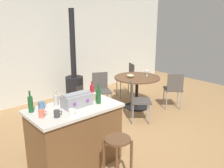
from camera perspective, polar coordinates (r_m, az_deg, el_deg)
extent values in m
plane|color=#A37A4C|center=(4.80, 4.57, -10.94)|extent=(8.80, 8.80, 0.00)
cube|color=beige|center=(6.59, -12.94, 8.47)|extent=(8.00, 0.10, 2.70)
cube|color=brown|center=(3.74, -8.52, -11.97)|extent=(1.23, 0.69, 0.86)
cube|color=beige|center=(3.55, -8.82, -5.58)|extent=(1.29, 0.75, 0.04)
cylinder|color=brown|center=(3.50, 1.41, -16.01)|extent=(0.04, 0.04, 0.63)
cylinder|color=brown|center=(3.36, -1.91, -17.50)|extent=(0.04, 0.04, 0.63)
cylinder|color=brown|center=(3.35, 4.46, -17.70)|extent=(0.04, 0.04, 0.63)
cylinder|color=brown|center=(3.18, 1.30, -12.66)|extent=(0.34, 0.34, 0.03)
cylinder|color=black|center=(5.98, 5.62, -5.21)|extent=(0.58, 0.58, 0.02)
cylinder|color=black|center=(5.87, 5.72, -2.05)|extent=(0.07, 0.07, 0.72)
cylinder|color=brown|center=(5.76, 5.82, 1.49)|extent=(1.06, 1.06, 0.03)
cube|color=#47423D|center=(5.08, 6.66, -3.89)|extent=(0.56, 0.56, 0.03)
cube|color=#47423D|center=(5.00, 4.56, -1.75)|extent=(0.25, 0.29, 0.40)
cylinder|color=gray|center=(5.30, 4.53, -5.64)|extent=(0.02, 0.02, 0.44)
cylinder|color=gray|center=(4.99, 4.84, -7.08)|extent=(0.02, 0.02, 0.44)
cylinder|color=gray|center=(5.03, 8.73, -7.02)|extent=(0.02, 0.02, 0.44)
cylinder|color=gray|center=(5.34, 8.18, -5.60)|extent=(0.02, 0.02, 0.44)
cube|color=#47423D|center=(5.96, 13.91, -1.10)|extent=(0.57, 0.57, 0.03)
cube|color=#47423D|center=(5.73, 14.43, 0.25)|extent=(0.28, 0.26, 0.40)
cylinder|color=gray|center=(5.84, 12.46, -3.83)|extent=(0.02, 0.02, 0.45)
cylinder|color=gray|center=(5.92, 15.70, -3.81)|extent=(0.02, 0.02, 0.45)
cylinder|color=gray|center=(6.23, 14.96, -2.75)|extent=(0.02, 0.02, 0.45)
cylinder|color=gray|center=(6.16, 11.88, -2.76)|extent=(0.02, 0.02, 0.45)
cube|color=#47423D|center=(6.61, 2.96, 1.22)|extent=(0.53, 0.53, 0.03)
cube|color=#47423D|center=(6.63, 4.54, 3.01)|extent=(0.17, 0.34, 0.40)
cylinder|color=gray|center=(6.58, 4.81, -1.14)|extent=(0.02, 0.02, 0.47)
cylinder|color=gray|center=(6.89, 3.81, -0.34)|extent=(0.02, 0.02, 0.47)
cylinder|color=gray|center=(6.78, 1.11, -0.56)|extent=(0.02, 0.02, 0.47)
cylinder|color=gray|center=(6.47, 2.00, -1.39)|extent=(0.02, 0.02, 0.47)
cube|color=#47423D|center=(5.61, -2.37, -1.72)|extent=(0.54, 0.54, 0.03)
cube|color=#47423D|center=(5.73, -2.80, 0.75)|extent=(0.33, 0.18, 0.40)
cylinder|color=gray|center=(5.87, -1.08, -3.33)|extent=(0.02, 0.02, 0.45)
cylinder|color=gray|center=(5.81, -4.35, -3.60)|extent=(0.02, 0.02, 0.45)
cylinder|color=gray|center=(5.50, -3.70, -4.76)|extent=(0.02, 0.02, 0.45)
cylinder|color=gray|center=(5.56, -0.25, -4.45)|extent=(0.02, 0.02, 0.45)
cylinder|color=black|center=(6.43, -8.51, -3.62)|extent=(0.37, 0.37, 0.06)
cylinder|color=black|center=(6.33, -8.63, -0.89)|extent=(0.44, 0.44, 0.58)
cube|color=#2D2826|center=(6.15, -7.53, -1.34)|extent=(0.20, 0.02, 0.20)
cylinder|color=black|center=(6.10, -9.07, 9.19)|extent=(0.13, 0.13, 1.65)
cube|color=gray|center=(3.54, -8.12, -3.76)|extent=(0.43, 0.21, 0.17)
cube|color=gray|center=(3.51, -8.18, -2.24)|extent=(0.40, 0.13, 0.02)
cube|color=purple|center=(3.40, -8.59, -4.63)|extent=(0.04, 0.01, 0.04)
cube|color=purple|center=(3.51, -5.66, -3.86)|extent=(0.04, 0.01, 0.04)
cylinder|color=#194C23|center=(3.47, -18.29, -4.52)|extent=(0.07, 0.07, 0.21)
cylinder|color=#194C23|center=(3.42, -18.51, -2.18)|extent=(0.03, 0.03, 0.08)
cylinder|color=#B7B2AD|center=(3.63, -12.79, -3.67)|extent=(0.07, 0.07, 0.15)
cylinder|color=#B7B2AD|center=(3.60, -12.89, -2.06)|extent=(0.03, 0.03, 0.06)
cylinder|color=#194C23|center=(3.62, -3.13, -2.85)|extent=(0.07, 0.07, 0.22)
cylinder|color=#194C23|center=(3.57, -3.16, -0.58)|extent=(0.03, 0.03, 0.08)
cylinder|color=maroon|center=(3.93, -4.65, -1.59)|extent=(0.07, 0.07, 0.18)
cylinder|color=maroon|center=(3.89, -4.69, 0.19)|extent=(0.03, 0.03, 0.07)
cylinder|color=white|center=(3.26, -9.32, -6.47)|extent=(0.08, 0.08, 0.08)
torus|color=white|center=(3.28, -8.53, -6.18)|extent=(0.05, 0.01, 0.05)
cylinder|color=#383838|center=(3.24, -12.63, -6.72)|extent=(0.08, 0.08, 0.09)
torus|color=#383838|center=(3.26, -11.83, -6.43)|extent=(0.05, 0.01, 0.05)
cylinder|color=#DB6651|center=(3.28, -16.00, -6.58)|extent=(0.07, 0.07, 0.10)
torus|color=#DB6651|center=(3.30, -15.24, -6.31)|extent=(0.05, 0.01, 0.05)
cylinder|color=#4C7099|center=(3.56, -16.04, -4.77)|extent=(0.09, 0.09, 0.10)
torus|color=#4C7099|center=(3.58, -15.25, -4.50)|extent=(0.05, 0.01, 0.05)
cylinder|color=tan|center=(3.77, -4.24, -2.94)|extent=(0.09, 0.09, 0.11)
torus|color=tan|center=(3.80, -3.56, -2.68)|extent=(0.05, 0.01, 0.05)
cylinder|color=silver|center=(5.91, 8.05, 1.95)|extent=(0.06, 0.06, 0.00)
cylinder|color=silver|center=(5.90, 8.06, 2.34)|extent=(0.01, 0.01, 0.08)
ellipsoid|color=silver|center=(5.88, 8.09, 2.99)|extent=(0.07, 0.07, 0.06)
ellipsoid|color=tan|center=(5.74, 4.28, 1.98)|extent=(0.18, 0.18, 0.07)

